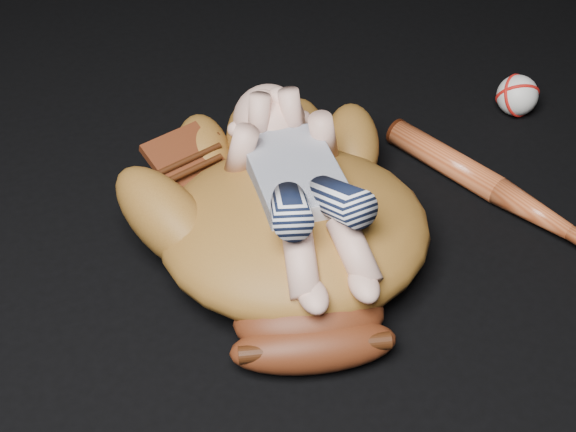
# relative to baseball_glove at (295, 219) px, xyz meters

# --- Properties ---
(baseball_glove) EXTENTS (0.57, 0.62, 0.16)m
(baseball_glove) POSITION_rel_baseball_glove_xyz_m (0.00, 0.00, 0.00)
(baseball_glove) COLOR brown
(baseball_glove) RESTS_ON ground
(newborn_baby) EXTENTS (0.22, 0.41, 0.16)m
(newborn_baby) POSITION_rel_baseball_glove_xyz_m (0.01, -0.00, 0.06)
(newborn_baby) COLOR #D69F8A
(newborn_baby) RESTS_ON baseball_glove
(baseball_bat) EXTENTS (0.21, 0.46, 0.04)m
(baseball_bat) POSITION_rel_baseball_glove_xyz_m (0.35, -0.01, -0.06)
(baseball_bat) COLOR #AB4721
(baseball_bat) RESTS_ON ground
(baseball) EXTENTS (0.08, 0.08, 0.07)m
(baseball) POSITION_rel_baseball_glove_xyz_m (0.50, 0.22, -0.05)
(baseball) COLOR silver
(baseball) RESTS_ON ground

